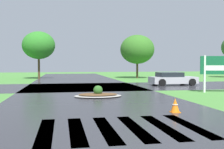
# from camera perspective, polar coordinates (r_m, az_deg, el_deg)

# --- Properties ---
(asphalt_roadway) EXTENTS (9.69, 80.00, 0.01)m
(asphalt_roadway) POSITION_cam_1_polar(r_m,az_deg,el_deg) (14.76, -3.44, -5.46)
(asphalt_roadway) COLOR #2B2B30
(asphalt_roadway) RESTS_ON ground
(asphalt_cross_road) EXTENTS (90.00, 8.72, 0.01)m
(asphalt_cross_road) POSITION_cam_1_polar(r_m,az_deg,el_deg) (23.58, -6.07, -2.56)
(asphalt_cross_road) COLOR #2B2B30
(asphalt_cross_road) RESTS_ON ground
(crosswalk_stripes) EXTENTS (4.95, 3.54, 0.01)m
(crosswalk_stripes) POSITION_cam_1_polar(r_m,az_deg,el_deg) (8.59, 1.81, -11.10)
(crosswalk_stripes) COLOR white
(crosswalk_stripes) RESTS_ON ground
(estate_billboard) EXTENTS (2.71, 0.77, 2.56)m
(estate_billboard) POSITION_cam_1_polar(r_m,az_deg,el_deg) (20.19, 21.70, 1.43)
(estate_billboard) COLOR white
(estate_billboard) RESTS_ON ground
(median_island) EXTENTS (2.84, 1.95, 0.68)m
(median_island) POSITION_cam_1_polar(r_m,az_deg,el_deg) (16.50, -2.93, -4.17)
(median_island) COLOR #9E9B93
(median_island) RESTS_ON ground
(car_white_sedan) EXTENTS (4.25, 2.21, 1.19)m
(car_white_sedan) POSITION_cam_1_polar(r_m,az_deg,el_deg) (25.98, 12.41, -0.89)
(car_white_sedan) COLOR #B7B7BF
(car_white_sedan) RESTS_ON ground
(traffic_cone) EXTENTS (0.38, 0.38, 0.59)m
(traffic_cone) POSITION_cam_1_polar(r_m,az_deg,el_deg) (11.52, 12.99, -6.31)
(traffic_cone) COLOR orange
(traffic_cone) RESTS_ON ground
(background_treeline) EXTENTS (44.39, 6.53, 6.16)m
(background_treeline) POSITION_cam_1_polar(r_m,az_deg,el_deg) (36.47, 0.70, 5.53)
(background_treeline) COLOR #4C3823
(background_treeline) RESTS_ON ground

